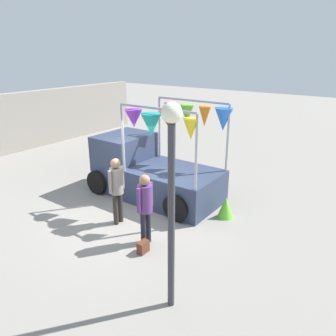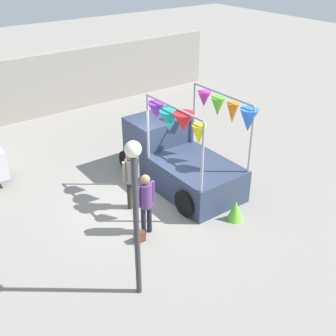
{
  "view_description": "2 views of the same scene",
  "coord_description": "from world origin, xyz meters",
  "px_view_note": "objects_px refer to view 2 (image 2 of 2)",
  "views": [
    {
      "loc": [
        -5.89,
        -5.6,
        4.34
      ],
      "look_at": [
        1.15,
        -0.55,
        1.23
      ],
      "focal_mm": 35.0,
      "sensor_mm": 36.0,
      "label": 1
    },
    {
      "loc": [
        -5.52,
        -8.71,
        6.84
      ],
      "look_at": [
        0.61,
        -0.41,
        1.16
      ],
      "focal_mm": 45.0,
      "sensor_mm": 36.0,
      "label": 2
    }
  ],
  "objects_px": {
    "person_customer": "(146,199)",
    "folded_kite_bundle_lime": "(235,210)",
    "vendor_truck": "(176,154)",
    "person_vendor": "(131,174)",
    "street_lamp": "(135,200)",
    "handbag": "(140,237)"
  },
  "relations": [
    {
      "from": "vendor_truck",
      "to": "person_customer",
      "type": "height_order",
      "value": "vendor_truck"
    },
    {
      "from": "vendor_truck",
      "to": "person_vendor",
      "type": "xyz_separation_m",
      "value": [
        -1.95,
        -0.51,
        0.19
      ]
    },
    {
      "from": "person_vendor",
      "to": "handbag",
      "type": "relative_size",
      "value": 6.43
    },
    {
      "from": "street_lamp",
      "to": "person_customer",
      "type": "bearing_deg",
      "value": 51.64
    },
    {
      "from": "folded_kite_bundle_lime",
      "to": "street_lamp",
      "type": "bearing_deg",
      "value": -169.09
    },
    {
      "from": "folded_kite_bundle_lime",
      "to": "person_vendor",
      "type": "bearing_deg",
      "value": 131.71
    },
    {
      "from": "vendor_truck",
      "to": "handbag",
      "type": "bearing_deg",
      "value": -143.84
    },
    {
      "from": "person_customer",
      "to": "handbag",
      "type": "xyz_separation_m",
      "value": [
        -0.35,
        -0.2,
        -0.92
      ]
    },
    {
      "from": "person_customer",
      "to": "folded_kite_bundle_lime",
      "type": "xyz_separation_m",
      "value": [
        2.27,
        -0.96,
        -0.76
      ]
    },
    {
      "from": "person_customer",
      "to": "folded_kite_bundle_lime",
      "type": "bearing_deg",
      "value": -22.88
    },
    {
      "from": "street_lamp",
      "to": "folded_kite_bundle_lime",
      "type": "distance_m",
      "value": 4.2
    },
    {
      "from": "vendor_truck",
      "to": "person_customer",
      "type": "distance_m",
      "value": 2.86
    },
    {
      "from": "person_vendor",
      "to": "vendor_truck",
      "type": "bearing_deg",
      "value": 14.52
    },
    {
      "from": "handbag",
      "to": "folded_kite_bundle_lime",
      "type": "height_order",
      "value": "folded_kite_bundle_lime"
    },
    {
      "from": "vendor_truck",
      "to": "handbag",
      "type": "distance_m",
      "value": 3.35
    },
    {
      "from": "handbag",
      "to": "folded_kite_bundle_lime",
      "type": "xyz_separation_m",
      "value": [
        2.62,
        -0.76,
        0.16
      ]
    },
    {
      "from": "vendor_truck",
      "to": "folded_kite_bundle_lime",
      "type": "xyz_separation_m",
      "value": [
        -0.01,
        -2.68,
        -0.61
      ]
    },
    {
      "from": "vendor_truck",
      "to": "person_customer",
      "type": "relative_size",
      "value": 2.32
    },
    {
      "from": "vendor_truck",
      "to": "person_vendor",
      "type": "height_order",
      "value": "vendor_truck"
    },
    {
      "from": "handbag",
      "to": "person_vendor",
      "type": "bearing_deg",
      "value": 64.36
    },
    {
      "from": "person_customer",
      "to": "handbag",
      "type": "relative_size",
      "value": 6.21
    },
    {
      "from": "person_customer",
      "to": "handbag",
      "type": "distance_m",
      "value": 1.0
    }
  ]
}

